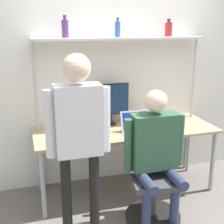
# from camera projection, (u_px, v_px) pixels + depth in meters

# --- Properties ---
(ground_plane) EXTENTS (12.00, 12.00, 0.00)m
(ground_plane) POSITION_uv_depth(u_px,v_px,m) (136.00, 206.00, 3.42)
(ground_plane) COLOR slate
(wall_back) EXTENTS (8.00, 0.06, 2.70)m
(wall_back) POSITION_uv_depth(u_px,v_px,m) (116.00, 73.00, 3.79)
(wall_back) COLOR silver
(wall_back) RESTS_ON ground_plane
(desk) EXTENTS (2.08, 0.75, 0.77)m
(desk) POSITION_uv_depth(u_px,v_px,m) (126.00, 134.00, 3.59)
(desk) COLOR tan
(desk) RESTS_ON ground_plane
(shelf_unit) EXTENTS (1.97, 0.28, 1.79)m
(shelf_unit) POSITION_uv_depth(u_px,v_px,m) (120.00, 58.00, 3.56)
(shelf_unit) COLOR silver
(shelf_unit) RESTS_ON ground_plane
(monitor) EXTENTS (0.47, 0.17, 0.49)m
(monitor) POSITION_uv_depth(u_px,v_px,m) (109.00, 102.00, 3.66)
(monitor) COLOR black
(monitor) RESTS_ON desk
(laptop) EXTENTS (0.34, 0.24, 0.23)m
(laptop) POSITION_uv_depth(u_px,v_px,m) (136.00, 127.00, 3.45)
(laptop) COLOR #BCBCC1
(laptop) RESTS_ON desk
(cell_phone) EXTENTS (0.07, 0.15, 0.01)m
(cell_phone) POSITION_uv_depth(u_px,v_px,m) (161.00, 131.00, 3.48)
(cell_phone) COLOR #264C8C
(cell_phone) RESTS_ON desk
(office_chair) EXTENTS (0.56, 0.56, 0.93)m
(office_chair) POSITION_uv_depth(u_px,v_px,m) (153.00, 192.00, 3.16)
(office_chair) COLOR black
(office_chair) RESTS_ON ground_plane
(person_seated) EXTENTS (0.62, 0.46, 1.35)m
(person_seated) POSITION_uv_depth(u_px,v_px,m) (156.00, 147.00, 2.98)
(person_seated) COLOR #2D3856
(person_seated) RESTS_ON ground_plane
(person_standing) EXTENTS (0.56, 0.23, 1.71)m
(person_standing) POSITION_uv_depth(u_px,v_px,m) (78.00, 127.00, 2.62)
(person_standing) COLOR black
(person_standing) RESTS_ON ground_plane
(bottle_red) EXTENTS (0.08, 0.08, 0.20)m
(bottle_red) POSITION_uv_depth(u_px,v_px,m) (169.00, 29.00, 3.63)
(bottle_red) COLOR maroon
(bottle_red) RESTS_ON shelf_unit
(bottle_purple) EXTENTS (0.07, 0.07, 0.23)m
(bottle_purple) POSITION_uv_depth(u_px,v_px,m) (65.00, 28.00, 3.30)
(bottle_purple) COLOR #593372
(bottle_purple) RESTS_ON shelf_unit
(bottle_blue) EXTENTS (0.06, 0.06, 0.21)m
(bottle_blue) POSITION_uv_depth(u_px,v_px,m) (118.00, 29.00, 3.46)
(bottle_blue) COLOR #335999
(bottle_blue) RESTS_ON shelf_unit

